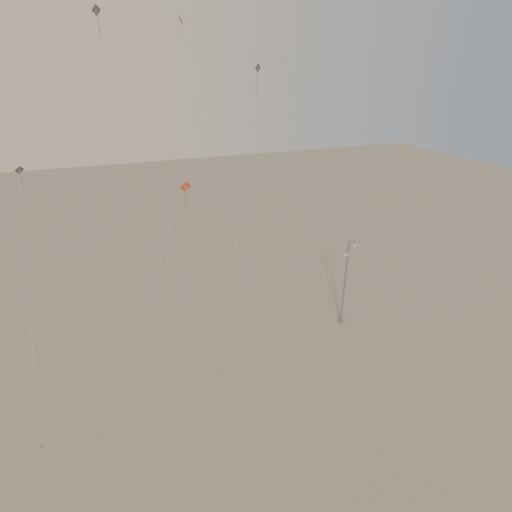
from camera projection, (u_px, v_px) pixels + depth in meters
name	position (u px, v px, depth m)	size (l,w,h in m)	color
ground	(250.00, 372.00, 30.29)	(160.00, 160.00, 0.00)	gray
street_lamp	(345.00, 280.00, 34.30)	(1.49, 0.87, 8.19)	gray
kite_1	(129.00, 106.00, 27.98)	(4.86, 11.11, 24.86)	#352D2C
kite_3	(166.00, 242.00, 24.47)	(7.82, 3.43, 14.71)	#983816
kite_4	(291.00, 127.00, 34.55)	(11.13, 9.27, 21.32)	#352D2C
kite_5	(193.00, 72.00, 41.38)	(3.98, 6.85, 25.79)	#A64A1B
kite_6	(24.00, 232.00, 27.92)	(0.84, 13.07, 14.46)	#352D2C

